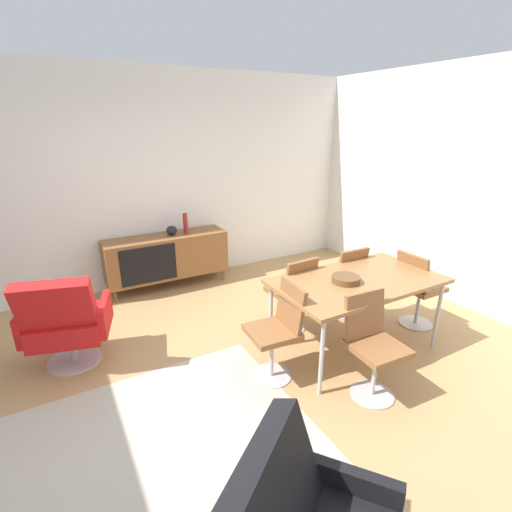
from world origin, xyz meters
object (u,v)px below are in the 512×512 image
at_px(dining_chair_back_right, 344,278).
at_px(dining_chair_far_end, 417,286).
at_px(sideboard, 167,256).
at_px(wooden_bowl_on_table, 346,279).
at_px(dining_table, 358,283).
at_px(dining_chair_back_left, 293,291).
at_px(vase_cobalt, 172,230).
at_px(lounge_chair_red, 65,321).
at_px(vase_sculptural_dark, 185,223).
at_px(dining_chair_near_window, 278,328).
at_px(dining_chair_front_left, 373,342).

xyz_separation_m(dining_chair_back_right, dining_chair_far_end, (0.54, -0.56, 0.00)).
height_order(sideboard, wooden_bowl_on_table, wooden_bowl_on_table).
bearing_deg(dining_table, dining_chair_back_left, 121.75).
relative_size(vase_cobalt, wooden_bowl_on_table, 0.53).
bearing_deg(lounge_chair_red, vase_cobalt, 43.07).
bearing_deg(dining_table, vase_sculptural_dark, 109.93).
relative_size(vase_sculptural_dark, wooden_bowl_on_table, 1.04).
distance_m(sideboard, dining_chair_back_right, 2.35).
bearing_deg(dining_chair_near_window, vase_sculptural_dark, 89.28).
relative_size(dining_chair_back_left, dining_chair_far_end, 1.00).
bearing_deg(sideboard, dining_chair_far_end, -49.29).
relative_size(dining_table, dining_chair_back_right, 1.87).
distance_m(wooden_bowl_on_table, dining_chair_front_left, 0.67).
xyz_separation_m(vase_sculptural_dark, wooden_bowl_on_table, (0.71, -2.37, -0.09)).
bearing_deg(dining_table, dining_chair_near_window, -179.73).
bearing_deg(dining_chair_back_left, vase_cobalt, 111.44).
height_order(dining_chair_back_left, dining_chair_near_window, same).
height_order(vase_cobalt, dining_chair_back_right, dining_chair_back_right).
relative_size(wooden_bowl_on_table, dining_chair_back_left, 0.30).
bearing_deg(vase_cobalt, lounge_chair_red, -136.93).
bearing_deg(dining_chair_front_left, lounge_chair_red, 142.96).
relative_size(dining_table, wooden_bowl_on_table, 6.15).
bearing_deg(dining_chair_back_left, dining_chair_near_window, -133.96).
relative_size(dining_table, dining_chair_back_left, 1.87).
bearing_deg(dining_chair_front_left, wooden_bowl_on_table, 70.92).
xyz_separation_m(sideboard, dining_chair_back_left, (0.80, -1.81, 0.03)).
height_order(wooden_bowl_on_table, dining_chair_back_left, dining_chair_back_left).
distance_m(vase_sculptural_dark, dining_chair_far_end, 2.97).
distance_m(sideboard, dining_chair_front_left, 3.03).
distance_m(dining_chair_back_right, dining_chair_near_window, 1.36).
height_order(vase_sculptural_dark, wooden_bowl_on_table, vase_sculptural_dark).
distance_m(sideboard, dining_chair_far_end, 3.12).
relative_size(dining_chair_far_end, lounge_chair_red, 0.90).
bearing_deg(vase_cobalt, dining_table, -65.96).
distance_m(vase_cobalt, vase_sculptural_dark, 0.21).
bearing_deg(sideboard, dining_table, -64.13).
height_order(vase_cobalt, vase_sculptural_dark, vase_sculptural_dark).
bearing_deg(dining_table, dining_chair_far_end, 0.02).
height_order(dining_chair_back_right, lounge_chair_red, lounge_chair_red).
xyz_separation_m(vase_cobalt, dining_chair_back_right, (1.41, -1.81, -0.31)).
distance_m(dining_chair_back_right, dining_chair_back_left, 0.69).
height_order(vase_cobalt, dining_chair_front_left, dining_chair_front_left).
distance_m(dining_chair_near_window, dining_chair_front_left, 0.78).
xyz_separation_m(vase_cobalt, dining_chair_back_left, (0.71, -1.81, -0.31)).
distance_m(sideboard, dining_table, 2.64).
xyz_separation_m(vase_cobalt, vase_sculptural_dark, (0.20, 0.00, 0.07)).
relative_size(sideboard, dining_chair_far_end, 1.87).
height_order(sideboard, dining_chair_back_left, dining_chair_back_left).
height_order(dining_chair_back_left, dining_chair_far_end, same).
xyz_separation_m(sideboard, dining_chair_front_left, (0.80, -2.93, 0.03)).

